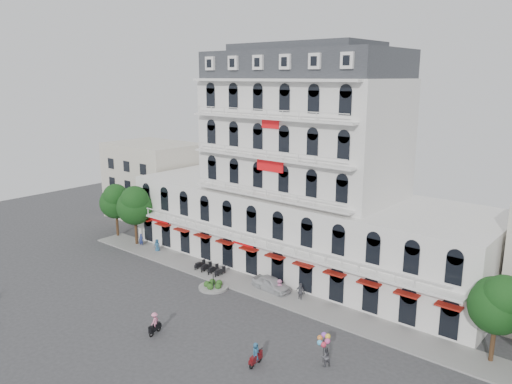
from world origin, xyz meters
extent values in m
plane|color=#38383A|center=(0.00, 0.00, 0.00)|extent=(120.00, 120.00, 0.00)
cube|color=gray|center=(0.00, 9.00, 0.08)|extent=(53.00, 4.00, 0.16)
cube|color=silver|center=(0.00, 18.00, 4.50)|extent=(45.00, 14.00, 9.00)
cube|color=silver|center=(0.00, 18.00, 15.50)|extent=(22.00, 12.00, 13.00)
cube|color=#2D3035|center=(0.00, 18.00, 23.50)|extent=(21.56, 11.76, 3.00)
cube|color=#2D3035|center=(0.00, 18.00, 25.40)|extent=(15.84, 8.64, 0.80)
cube|color=maroon|center=(0.00, 10.50, 3.50)|extent=(40.50, 1.00, 0.15)
cube|color=red|center=(0.00, 11.88, 13.00)|extent=(3.50, 0.10, 1.40)
cube|color=beige|center=(-30.00, 20.00, 6.00)|extent=(14.00, 10.00, 12.00)
cylinder|color=gray|center=(-3.00, 6.00, 0.12)|extent=(3.20, 3.20, 0.24)
cylinder|color=black|center=(-3.00, 6.00, 0.90)|extent=(0.08, 0.08, 1.40)
sphere|color=#21521B|center=(-2.30, 6.00, 0.45)|extent=(0.70, 0.70, 0.70)
sphere|color=#21521B|center=(-2.78, 6.66, 0.45)|extent=(0.70, 0.70, 0.70)
sphere|color=#21521B|center=(-3.56, 6.42, 0.45)|extent=(0.70, 0.70, 0.70)
sphere|color=#21521B|center=(-3.57, 5.60, 0.45)|extent=(0.70, 0.70, 0.70)
sphere|color=#21521B|center=(-2.80, 5.33, 0.45)|extent=(0.70, 0.70, 0.70)
cylinder|color=#382314|center=(-26.00, 10.00, 1.76)|extent=(0.36, 0.36, 3.52)
sphere|color=#113813|center=(-26.00, 10.00, 4.96)|extent=(4.48, 4.48, 4.48)
sphere|color=#113813|center=(-25.50, 9.70, 6.00)|extent=(3.52, 3.52, 3.52)
sphere|color=#113813|center=(-26.40, 10.30, 5.60)|extent=(3.20, 3.20, 3.20)
cylinder|color=#382314|center=(-21.00, 9.50, 1.87)|extent=(0.36, 0.36, 3.74)
sphere|color=#113813|center=(-21.00, 9.50, 5.27)|extent=(4.76, 4.76, 4.76)
sphere|color=#113813|center=(-20.50, 9.20, 6.38)|extent=(3.74, 3.74, 3.74)
sphere|color=#113813|center=(-21.40, 9.80, 5.95)|extent=(3.40, 3.40, 3.40)
cylinder|color=#382314|center=(24.00, 10.00, 1.72)|extent=(0.36, 0.36, 3.43)
sphere|color=#113813|center=(24.00, 10.00, 4.84)|extent=(4.37, 4.37, 4.37)
sphere|color=#113813|center=(24.50, 9.70, 5.85)|extent=(3.43, 3.43, 3.43)
sphere|color=#113813|center=(23.60, 10.30, 5.46)|extent=(3.12, 3.12, 3.12)
imported|color=silver|center=(2.18, 9.50, 0.78)|extent=(4.70, 2.17, 1.56)
cube|color=maroon|center=(9.91, -2.36, 0.55)|extent=(0.51, 1.53, 0.35)
torus|color=black|center=(9.86, -1.81, 0.28)|extent=(0.18, 0.61, 0.60)
torus|color=black|center=(9.97, -2.90, 0.28)|extent=(0.18, 0.61, 0.60)
imported|color=#29597D|center=(9.91, -2.36, 1.20)|extent=(0.55, 0.78, 1.50)
cube|color=black|center=(-0.08, -4.26, 0.55)|extent=(0.74, 1.54, 0.35)
torus|color=black|center=(0.07, -4.79, 0.28)|extent=(0.28, 0.61, 0.60)
torus|color=black|center=(-0.22, -3.73, 0.28)|extent=(0.28, 0.61, 0.60)
imported|color=pink|center=(-0.08, -4.26, 1.24)|extent=(0.84, 1.14, 1.58)
imported|color=#29567B|center=(-16.68, 9.50, 0.85)|extent=(0.99, 0.86, 1.71)
imported|color=#56565D|center=(5.93, 9.50, 0.94)|extent=(1.10, 0.46, 1.87)
imported|color=#C86A9B|center=(3.26, 9.50, 0.78)|extent=(1.15, 1.05, 1.56)
imported|color=navy|center=(-20.00, 9.50, 0.87)|extent=(0.74, 0.63, 1.73)
imported|color=#4D4D53|center=(14.16, 1.12, 0.82)|extent=(0.95, 1.00, 1.64)
cylinder|color=black|center=(13.76, 1.42, 1.00)|extent=(0.04, 0.04, 2.00)
sphere|color=#E54C99|center=(14.11, 1.42, 2.00)|extent=(0.44, 0.44, 0.44)
sphere|color=yellow|center=(13.94, 1.72, 2.21)|extent=(0.44, 0.44, 0.44)
sphere|color=#994CD8|center=(13.59, 1.72, 2.23)|extent=(0.44, 0.44, 0.44)
sphere|color=orange|center=(13.41, 1.41, 2.04)|extent=(0.44, 0.44, 0.44)
sphere|color=#4CB2E5|center=(13.59, 1.11, 1.81)|extent=(0.44, 0.44, 0.44)
sphere|color=#D8334C|center=(13.94, 1.11, 1.76)|extent=(0.44, 0.44, 0.44)
camera|label=1|loc=(32.49, -29.33, 22.22)|focal=35.00mm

